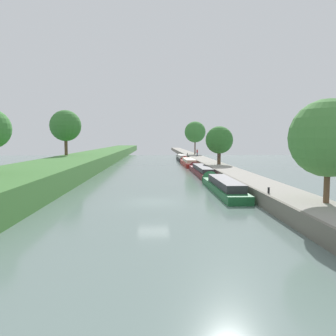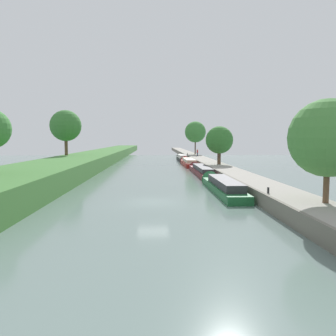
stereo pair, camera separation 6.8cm
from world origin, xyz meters
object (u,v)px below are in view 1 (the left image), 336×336
(mooring_bollard_far, at_px, (187,154))
(narrowboat_black, at_px, (182,158))
(person_walking, at_px, (197,152))
(narrowboat_red, at_px, (188,162))
(mooring_bollard_near, at_px, (269,190))
(narrowboat_maroon, at_px, (201,170))
(narrowboat_green, at_px, (222,186))

(mooring_bollard_far, bearing_deg, narrowboat_black, -109.11)
(person_walking, bearing_deg, narrowboat_red, -104.50)
(mooring_bollard_near, height_order, mooring_bollard_far, same)
(narrowboat_red, relative_size, mooring_bollard_far, 31.70)
(person_walking, relative_size, mooring_bollard_far, 3.69)
(narrowboat_black, distance_m, mooring_bollard_far, 6.03)
(narrowboat_maroon, relative_size, narrowboat_red, 1.16)
(narrowboat_maroon, bearing_deg, narrowboat_red, 90.60)
(narrowboat_maroon, distance_m, narrowboat_red, 16.75)
(narrowboat_green, xyz_separation_m, narrowboat_maroon, (0.17, 16.04, -0.03))
(mooring_bollard_far, bearing_deg, narrowboat_green, -92.01)
(narrowboat_maroon, height_order, mooring_bollard_near, mooring_bollard_near)
(narrowboat_black, bearing_deg, mooring_bollard_far, 70.89)
(person_walking, distance_m, mooring_bollard_near, 54.25)
(narrowboat_red, bearing_deg, person_walking, 75.50)
(narrowboat_black, bearing_deg, narrowboat_red, -89.67)
(narrowboat_red, distance_m, person_walking, 14.13)
(narrowboat_red, height_order, mooring_bollard_near, mooring_bollard_near)
(narrowboat_green, relative_size, narrowboat_black, 1.15)
(narrowboat_black, height_order, person_walking, person_walking)
(narrowboat_red, height_order, narrowboat_black, narrowboat_black)
(narrowboat_maroon, distance_m, narrowboat_black, 31.42)
(narrowboat_black, bearing_deg, mooring_bollard_near, -87.97)
(narrowboat_red, bearing_deg, mooring_bollard_far, 84.72)
(narrowboat_maroon, xyz_separation_m, mooring_bollard_near, (1.70, -23.86, 0.77))
(narrowboat_maroon, bearing_deg, narrowboat_black, 90.47)
(narrowboat_black, distance_m, mooring_bollard_near, 55.32)
(mooring_bollard_near, bearing_deg, narrowboat_black, 92.03)
(narrowboat_green, relative_size, mooring_bollard_far, 31.58)
(narrowboat_green, height_order, narrowboat_maroon, narrowboat_green)
(narrowboat_black, xyz_separation_m, mooring_bollard_far, (1.96, 5.66, 0.73))
(narrowboat_red, height_order, mooring_bollard_far, mooring_bollard_far)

